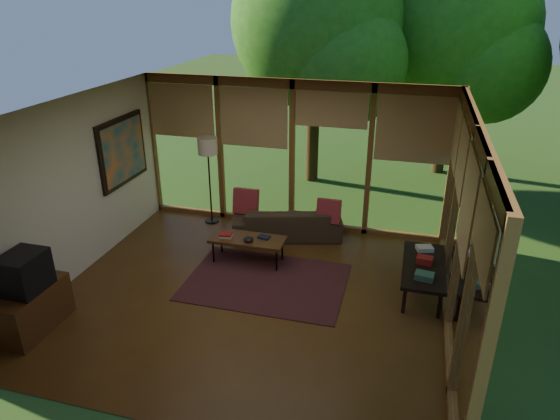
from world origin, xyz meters
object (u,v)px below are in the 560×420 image
(sofa, at_px, (287,222))
(television, at_px, (24,272))
(floor_lamp, at_px, (208,151))
(coffee_table, at_px, (248,240))
(media_cabinet, at_px, (32,309))
(side_console, at_px, (424,267))

(sofa, bearing_deg, television, 38.44)
(floor_lamp, bearing_deg, coffee_table, -47.81)
(sofa, xyz_separation_m, floor_lamp, (-1.54, 0.21, 1.13))
(media_cabinet, bearing_deg, sofa, 54.12)
(sofa, xyz_separation_m, side_console, (2.36, -1.26, 0.13))
(media_cabinet, bearing_deg, television, 0.00)
(television, distance_m, side_console, 5.35)
(media_cabinet, relative_size, floor_lamp, 0.61)
(floor_lamp, relative_size, coffee_table, 1.38)
(sofa, relative_size, coffee_table, 1.60)
(side_console, bearing_deg, media_cabinet, -155.53)
(sofa, relative_size, side_console, 1.37)
(sofa, bearing_deg, floor_lamp, -23.75)
(media_cabinet, xyz_separation_m, side_console, (4.87, 2.22, 0.11))
(side_console, bearing_deg, television, -155.44)
(floor_lamp, height_order, side_console, floor_lamp)
(sofa, distance_m, television, 4.31)
(sofa, height_order, coffee_table, sofa)
(media_cabinet, xyz_separation_m, television, (0.02, 0.00, 0.55))
(media_cabinet, relative_size, side_console, 0.71)
(media_cabinet, height_order, coffee_table, media_cabinet)
(sofa, relative_size, media_cabinet, 1.92)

